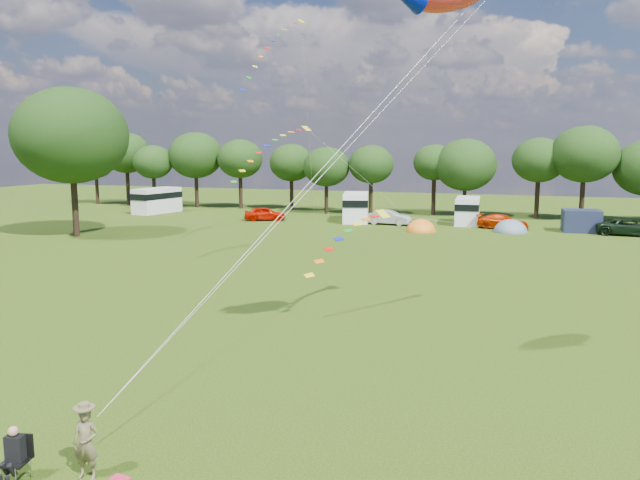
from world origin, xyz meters
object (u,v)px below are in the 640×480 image
(tent_orange, at_px, (421,231))
(car_c, at_px, (503,222))
(big_tree, at_px, (71,136))
(kite_flyer, at_px, (86,443))
(car_a, at_px, (265,214))
(car_b, at_px, (389,217))
(tent_greyblue, at_px, (510,232))
(car_d, at_px, (628,227))
(camp_chair, at_px, (16,448))
(campervan_a, at_px, (157,200))
(campervan_b, at_px, (356,206))
(campervan_c, at_px, (468,210))

(tent_orange, bearing_deg, car_c, 29.94)
(big_tree, xyz_separation_m, kite_flyer, (28.66, -34.17, -8.11))
(car_a, xyz_separation_m, car_b, (13.65, 0.80, -0.01))
(car_b, bearing_deg, tent_greyblue, -95.84)
(car_a, bearing_deg, car_d, -111.92)
(car_b, relative_size, camp_chair, 2.97)
(car_a, bearing_deg, car_c, -109.66)
(car_d, distance_m, tent_greyblue, 10.36)
(car_d, bearing_deg, campervan_a, 91.70)
(kite_flyer, height_order, camp_chair, kite_flyer)
(campervan_a, distance_m, tent_orange, 33.84)
(car_b, height_order, kite_flyer, kite_flyer)
(big_tree, bearing_deg, campervan_b, 42.28)
(car_b, relative_size, campervan_c, 0.74)
(car_b, height_order, camp_chair, car_b)
(car_c, distance_m, campervan_a, 40.66)
(kite_flyer, relative_size, camp_chair, 1.26)
(car_d, distance_m, kite_flyer, 54.15)
(campervan_a, distance_m, camp_chair, 62.65)
(campervan_b, height_order, campervan_c, campervan_b)
(car_d, relative_size, tent_orange, 1.75)
(campervan_a, bearing_deg, big_tree, -156.60)
(car_c, height_order, campervan_a, campervan_a)
(car_a, xyz_separation_m, car_c, (25.03, 1.06, -0.05))
(car_c, xyz_separation_m, campervan_a, (-40.61, 1.89, 0.91))
(campervan_b, height_order, tent_orange, campervan_b)
(camp_chair, bearing_deg, car_b, 79.74)
(campervan_c, relative_size, tent_greyblue, 1.63)
(car_d, relative_size, tent_greyblue, 1.58)
(car_a, distance_m, camp_chair, 53.67)
(car_d, height_order, kite_flyer, kite_flyer)
(car_a, distance_m, kite_flyer, 53.50)
(campervan_a, xyz_separation_m, tent_orange, (33.24, -6.14, -1.61))
(camp_chair, bearing_deg, car_c, 67.39)
(car_c, height_order, campervan_b, campervan_b)
(campervan_c, distance_m, kite_flyer, 54.84)
(tent_greyblue, bearing_deg, car_c, 110.94)
(car_a, height_order, tent_greyblue, car_a)
(car_c, distance_m, tent_greyblue, 2.39)
(big_tree, bearing_deg, car_d, 19.23)
(campervan_a, xyz_separation_m, campervan_b, (25.16, -0.33, 0.02))
(campervan_a, bearing_deg, camp_chair, -138.74)
(campervan_b, bearing_deg, campervan_a, 75.32)
(campervan_c, bearing_deg, car_d, -108.10)
(campervan_a, relative_size, kite_flyer, 3.63)
(tent_greyblue, bearing_deg, campervan_c, 131.38)
(tent_orange, xyz_separation_m, camp_chair, (-1.94, -48.13, 0.84))
(car_b, height_order, tent_orange, car_b)
(campervan_c, bearing_deg, tent_orange, 149.83)
(car_d, height_order, campervan_a, campervan_a)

